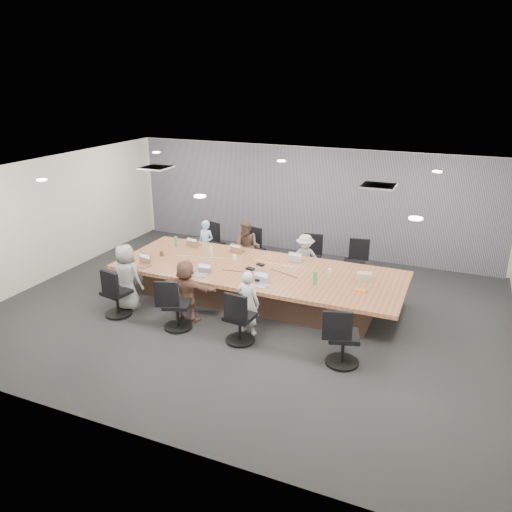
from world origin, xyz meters
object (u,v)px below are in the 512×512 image
at_px(conference_table, 258,283).
at_px(person_6, 248,303).
at_px(laptop_4, 142,265).
at_px(laptop_5, 200,275).
at_px(snack_packet, 362,291).
at_px(laptop_6, 260,285).
at_px(canvas_bag, 364,277).
at_px(chair_1, 253,253).
at_px(laptop_1, 238,251).
at_px(chair_4, 117,296).
at_px(bottle_clear, 211,251).
at_px(laptop_0, 194,245).
at_px(laptop_2, 297,260).
at_px(bottle_green_right, 315,278).
at_px(person_4, 127,277).
at_px(person_0, 206,244).
at_px(chair_7, 343,340).
at_px(chair_5, 177,308).
at_px(bottle_green_left, 176,241).
at_px(chair_6, 240,321).
at_px(chair_3, 354,267).
at_px(person_2, 305,259).
at_px(person_5, 186,291).
at_px(person_1, 247,248).
at_px(chair_0, 213,247).
at_px(chair_2, 309,261).
at_px(mug_brown, 162,253).

bearing_deg(conference_table, person_6, -74.53).
bearing_deg(person_6, laptop_4, -7.39).
bearing_deg(conference_table, laptop_4, -160.87).
height_order(laptop_5, snack_packet, snack_packet).
bearing_deg(laptop_6, canvas_bag, 42.66).
xyz_separation_m(chair_1, laptop_1, (0.00, -0.90, 0.35)).
bearing_deg(chair_4, bottle_clear, 72.94).
relative_size(laptop_0, bottle_clear, 1.40).
xyz_separation_m(laptop_2, laptop_4, (-2.90, -1.60, 0.00)).
xyz_separation_m(laptop_0, bottle_clear, (0.72, -0.50, 0.10)).
distance_m(laptop_4, bottle_green_right, 3.67).
xyz_separation_m(laptop_2, person_4, (-2.90, -2.15, -0.06)).
bearing_deg(chair_4, person_0, 94.52).
xyz_separation_m(conference_table, chair_4, (-2.31, -1.70, 0.01)).
height_order(chair_4, chair_7, chair_7).
bearing_deg(chair_5, laptop_4, 127.99).
distance_m(bottle_green_left, bottle_clear, 1.11).
bearing_deg(chair_6, conference_table, 108.03).
bearing_deg(laptop_6, snack_packet, 26.58).
distance_m(laptop_6, bottle_clear, 1.96).
xyz_separation_m(chair_7, laptop_4, (-4.54, 0.90, 0.31)).
xyz_separation_m(chair_3, person_4, (-3.97, -3.05, 0.26)).
height_order(bottle_clear, canvas_bag, bottle_clear).
height_order(person_2, bottle_clear, person_2).
xyz_separation_m(laptop_2, bottle_clear, (-1.84, -0.50, 0.10)).
xyz_separation_m(person_2, bottle_clear, (-1.84, -1.05, 0.28)).
bearing_deg(chair_7, conference_table, 126.12).
bearing_deg(chair_7, person_4, 158.94).
relative_size(chair_4, laptop_5, 2.89).
bearing_deg(laptop_1, chair_4, 71.01).
xyz_separation_m(laptop_0, person_5, (1.04, -2.15, -0.12)).
height_order(laptop_6, bottle_clear, bottle_clear).
height_order(chair_3, canvas_bag, canvas_bag).
distance_m(laptop_6, snack_packet, 1.91).
xyz_separation_m(chair_4, chair_7, (4.54, 0.00, 0.03)).
relative_size(person_1, person_4, 0.96).
bearing_deg(person_1, snack_packet, -33.14).
bearing_deg(laptop_6, conference_table, 127.34).
bearing_deg(laptop_4, chair_0, 93.92).
height_order(chair_2, chair_5, chair_5).
bearing_deg(bottle_green_left, chair_3, 15.87).
xyz_separation_m(laptop_2, mug_brown, (-2.86, -0.92, 0.05)).
relative_size(laptop_5, bottle_green_right, 1.06).
bearing_deg(person_6, conference_table, -70.32).
bearing_deg(laptop_2, bottle_green_right, 122.01).
xyz_separation_m(laptop_6, bottle_green_left, (-2.70, 1.37, 0.11)).
height_order(person_0, laptop_2, person_0).
xyz_separation_m(conference_table, laptop_6, (0.37, -0.80, 0.35)).
bearing_deg(laptop_5, laptop_1, 75.05).
bearing_deg(chair_7, canvas_bag, 75.71).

